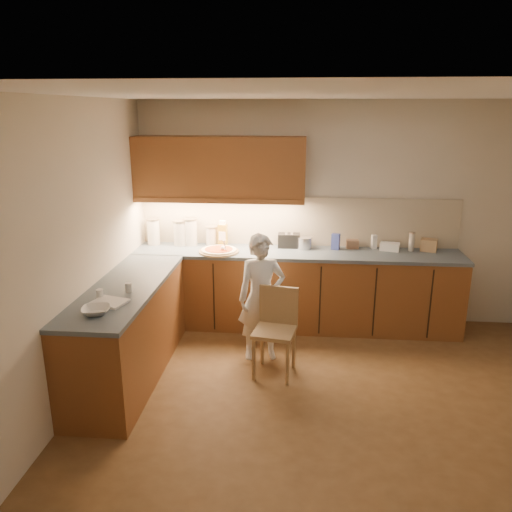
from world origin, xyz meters
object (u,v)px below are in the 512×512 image
(pizza_on_board, at_px, (219,251))
(child, at_px, (261,298))
(wooden_chair, at_px, (276,325))
(toaster, at_px, (289,240))
(oil_jug, at_px, (223,234))

(pizza_on_board, xyz_separation_m, child, (0.55, -0.71, -0.28))
(wooden_chair, bearing_deg, pizza_on_board, 135.64)
(pizza_on_board, height_order, toaster, pizza_on_board)
(pizza_on_board, bearing_deg, toaster, 20.54)
(pizza_on_board, xyz_separation_m, toaster, (0.79, 0.30, 0.06))
(toaster, bearing_deg, pizza_on_board, -160.68)
(wooden_chair, height_order, oil_jug, oil_jug)
(oil_jug, height_order, toaster, oil_jug)
(pizza_on_board, xyz_separation_m, oil_jug, (0.00, 0.28, 0.12))
(wooden_chair, height_order, toaster, toaster)
(wooden_chair, xyz_separation_m, oil_jug, (-0.71, 1.26, 0.57))
(child, xyz_separation_m, oil_jug, (-0.55, 0.99, 0.40))
(wooden_chair, distance_m, toaster, 1.38)
(child, distance_m, toaster, 1.09)
(pizza_on_board, bearing_deg, oil_jug, 89.88)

